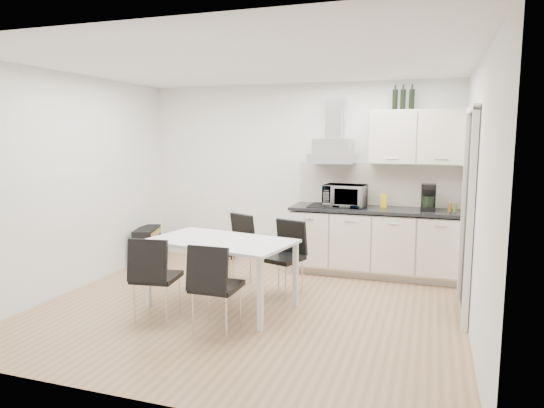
# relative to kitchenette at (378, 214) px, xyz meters

# --- Properties ---
(ground) EXTENTS (4.50, 4.50, 0.00)m
(ground) POSITION_rel_kitchenette_xyz_m (-1.19, -1.73, -0.83)
(ground) COLOR tan
(ground) RESTS_ON ground
(wall_back) EXTENTS (4.50, 0.10, 2.60)m
(wall_back) POSITION_rel_kitchenette_xyz_m (-1.19, 0.27, 0.47)
(wall_back) COLOR white
(wall_back) RESTS_ON ground
(wall_front) EXTENTS (4.50, 0.10, 2.60)m
(wall_front) POSITION_rel_kitchenette_xyz_m (-1.19, -3.73, 0.47)
(wall_front) COLOR white
(wall_front) RESTS_ON ground
(wall_left) EXTENTS (0.10, 4.00, 2.60)m
(wall_left) POSITION_rel_kitchenette_xyz_m (-3.44, -1.73, 0.47)
(wall_left) COLOR white
(wall_left) RESTS_ON ground
(wall_right) EXTENTS (0.10, 4.00, 2.60)m
(wall_right) POSITION_rel_kitchenette_xyz_m (1.06, -1.73, 0.47)
(wall_right) COLOR white
(wall_right) RESTS_ON ground
(ceiling) EXTENTS (4.50, 4.50, 0.00)m
(ceiling) POSITION_rel_kitchenette_xyz_m (-1.19, -1.73, 1.77)
(ceiling) COLOR white
(ceiling) RESTS_ON wall_back
(doorway) EXTENTS (0.08, 1.04, 2.10)m
(doorway) POSITION_rel_kitchenette_xyz_m (1.02, -1.18, 0.22)
(doorway) COLOR white
(doorway) RESTS_ON ground
(kitchenette) EXTENTS (2.22, 0.64, 2.52)m
(kitchenette) POSITION_rel_kitchenette_xyz_m (0.00, 0.00, 0.00)
(kitchenette) COLOR beige
(kitchenette) RESTS_ON ground
(dining_table) EXTENTS (1.66, 1.13, 0.75)m
(dining_table) POSITION_rel_kitchenette_xyz_m (-1.48, -1.78, -0.15)
(dining_table) COLOR white
(dining_table) RESTS_ON ground
(chair_far_left) EXTENTS (0.62, 0.64, 0.88)m
(chair_far_left) POSITION_rel_kitchenette_xyz_m (-1.70, -0.99, -0.39)
(chair_far_left) COLOR black
(chair_far_left) RESTS_ON ground
(chair_far_right) EXTENTS (0.57, 0.61, 0.88)m
(chair_far_right) POSITION_rel_kitchenette_xyz_m (-0.96, -1.22, -0.39)
(chair_far_right) COLOR black
(chair_far_right) RESTS_ON ground
(chair_near_left) EXTENTS (0.50, 0.55, 0.88)m
(chair_near_left) POSITION_rel_kitchenette_xyz_m (-1.94, -2.35, -0.39)
(chair_near_left) COLOR black
(chair_near_left) RESTS_ON ground
(chair_near_right) EXTENTS (0.44, 0.50, 0.88)m
(chair_near_right) POSITION_rel_kitchenette_xyz_m (-1.23, -2.44, -0.39)
(chair_near_right) COLOR black
(chair_near_right) RESTS_ON ground
(guitar_amp) EXTENTS (0.45, 0.68, 0.53)m
(guitar_amp) POSITION_rel_kitchenette_xyz_m (-3.29, -0.44, -0.57)
(guitar_amp) COLOR black
(guitar_amp) RESTS_ON ground
(floor_speaker) EXTENTS (0.22, 0.21, 0.30)m
(floor_speaker) POSITION_rel_kitchenette_xyz_m (-2.26, 0.17, -0.68)
(floor_speaker) COLOR black
(floor_speaker) RESTS_ON ground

